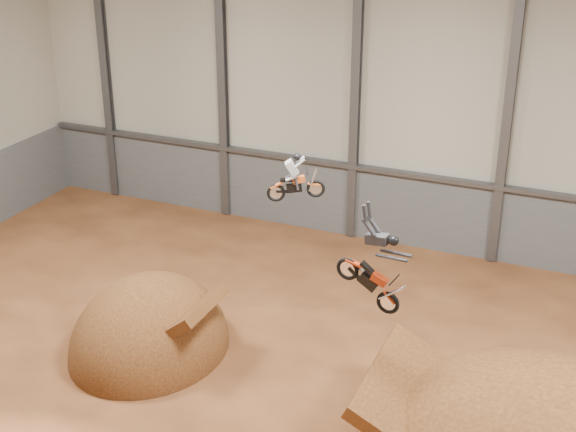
# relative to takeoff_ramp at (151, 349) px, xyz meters

# --- Properties ---
(back_wall) EXTENTS (40.00, 0.10, 14.00)m
(back_wall) POSITION_rel_takeoff_ramp_xyz_m (6.85, 12.41, 7.00)
(back_wall) COLOR #A9A696
(back_wall) RESTS_ON ground
(lower_band_back) EXTENTS (39.80, 0.18, 3.50)m
(lower_band_back) POSITION_rel_takeoff_ramp_xyz_m (6.85, 12.31, 1.75)
(lower_band_back) COLOR #54575C
(lower_band_back) RESTS_ON ground
(steel_rail) EXTENTS (39.80, 0.35, 0.20)m
(steel_rail) POSITION_rel_takeoff_ramp_xyz_m (6.85, 12.16, 3.55)
(steel_rail) COLOR #47494F
(steel_rail) RESTS_ON lower_band_back
(steel_column_0) EXTENTS (0.40, 0.36, 13.90)m
(steel_column_0) POSITION_rel_takeoff_ramp_xyz_m (-9.82, 12.21, 7.00)
(steel_column_0) COLOR #47494F
(steel_column_0) RESTS_ON ground
(steel_column_1) EXTENTS (0.40, 0.36, 13.90)m
(steel_column_1) POSITION_rel_takeoff_ramp_xyz_m (-3.15, 12.21, 7.00)
(steel_column_1) COLOR #47494F
(steel_column_1) RESTS_ON ground
(steel_column_2) EXTENTS (0.40, 0.36, 13.90)m
(steel_column_2) POSITION_rel_takeoff_ramp_xyz_m (3.51, 12.21, 7.00)
(steel_column_2) COLOR #47494F
(steel_column_2) RESTS_ON ground
(steel_column_3) EXTENTS (0.40, 0.36, 13.90)m
(steel_column_3) POSITION_rel_takeoff_ramp_xyz_m (10.18, 12.21, 7.00)
(steel_column_3) COLOR #47494F
(steel_column_3) RESTS_ON ground
(takeoff_ramp) EXTENTS (5.58, 6.44, 5.58)m
(takeoff_ramp) POSITION_rel_takeoff_ramp_xyz_m (0.00, 0.00, 0.00)
(takeoff_ramp) COLOR #3F220F
(takeoff_ramp) RESTS_ON ground
(fmx_rider_a) EXTENTS (2.08, 1.44, 1.82)m
(fmx_rider_a) POSITION_rel_takeoff_ramp_xyz_m (5.61, 0.42, 7.51)
(fmx_rider_a) COLOR #CF581F
(fmx_rider_b) EXTENTS (3.96, 1.28, 3.73)m
(fmx_rider_b) POSITION_rel_takeoff_ramp_xyz_m (8.21, -0.72, 5.79)
(fmx_rider_b) COLOR #AF2C0D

